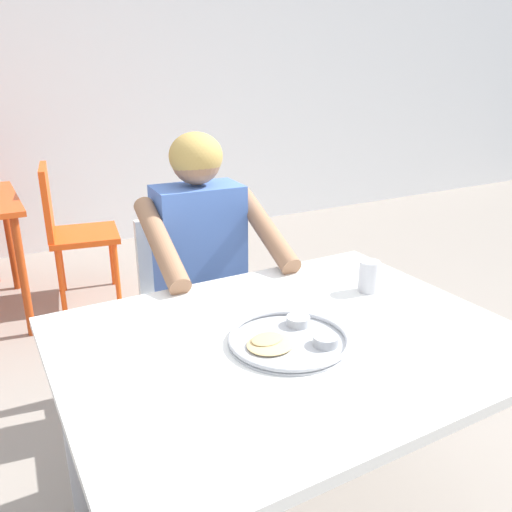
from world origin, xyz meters
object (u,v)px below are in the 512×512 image
thali_tray (290,339)px  drinking_cup (369,275)px  chair_red_right (69,225)px  table_foreground (290,357)px  diner_foreground (208,260)px  chair_foreground (191,294)px

thali_tray → drinking_cup: size_ratio=3.11×
thali_tray → chair_red_right: 2.26m
table_foreground → drinking_cup: drinking_cup is taller
thali_tray → diner_foreground: 0.72m
diner_foreground → chair_foreground: bearing=87.3°
drinking_cup → thali_tray: bearing=-158.4°
drinking_cup → chair_red_right: (-0.59, 2.08, -0.28)m
table_foreground → diner_foreground: (0.06, 0.69, 0.05)m
thali_tray → diner_foreground: size_ratio=0.27×
chair_foreground → diner_foreground: bearing=-92.7°
chair_red_right → thali_tray: bearing=-85.4°
chair_foreground → chair_red_right: chair_red_right is taller
chair_foreground → diner_foreground: 0.32m
chair_foreground → chair_red_right: bearing=101.8°
diner_foreground → table_foreground: bearing=-95.2°
drinking_cup → diner_foreground: diner_foreground is taller
chair_foreground → diner_foreground: size_ratio=0.68×
drinking_cup → diner_foreground: bearing=120.5°
table_foreground → thali_tray: 0.08m
diner_foreground → chair_red_right: (-0.26, 1.53, -0.21)m
chair_foreground → chair_red_right: (-0.27, 1.31, 0.02)m
drinking_cup → chair_red_right: size_ratio=0.12×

